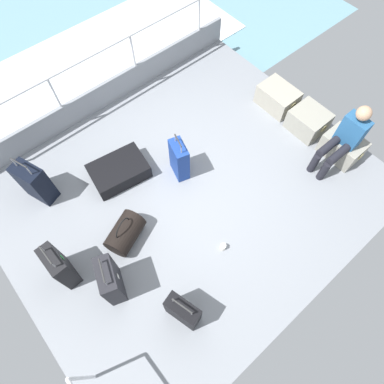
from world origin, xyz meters
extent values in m
cube|color=gray|center=(0.00, 0.00, -0.03)|extent=(4.40, 5.20, 0.06)
cube|color=gray|center=(-2.17, 0.00, 0.23)|extent=(0.06, 5.20, 0.45)
cylinder|color=silver|center=(-2.17, -0.69, 0.50)|extent=(0.04, 0.04, 1.00)
cylinder|color=silver|center=(-2.17, 0.69, 0.50)|extent=(0.04, 0.04, 1.00)
cylinder|color=silver|center=(-2.17, 2.08, 0.50)|extent=(0.04, 0.04, 1.00)
cylinder|color=silver|center=(-2.17, 0.00, 1.00)|extent=(0.04, 4.16, 0.04)
cylinder|color=silver|center=(1.15, -2.35, 0.47)|extent=(0.04, 0.04, 0.95)
cube|color=white|center=(-3.60, 0.00, -0.34)|extent=(2.40, 7.28, 0.01)
cube|color=#9E9989|center=(-0.30, 2.19, 0.18)|extent=(0.62, 0.45, 0.36)
torus|color=tan|center=(-0.62, 2.19, 0.25)|extent=(0.02, 0.12, 0.12)
torus|color=tan|center=(0.02, 2.19, 0.25)|extent=(0.02, 0.12, 0.12)
cube|color=gray|center=(0.35, 2.19, 0.18)|extent=(0.54, 0.49, 0.36)
torus|color=tan|center=(0.07, 2.19, 0.25)|extent=(0.02, 0.12, 0.12)
torus|color=tan|center=(0.63, 2.19, 0.25)|extent=(0.02, 0.12, 0.12)
cube|color=gray|center=(1.02, 2.19, 0.18)|extent=(0.58, 0.42, 0.37)
torus|color=tan|center=(0.72, 2.19, 0.26)|extent=(0.02, 0.12, 0.12)
torus|color=tan|center=(1.32, 2.19, 0.26)|extent=(0.02, 0.12, 0.12)
cube|color=#26598C|center=(1.02, 2.14, 0.61)|extent=(0.34, 0.20, 0.48)
sphere|color=tan|center=(1.02, 2.14, 0.97)|extent=(0.20, 0.20, 0.20)
cylinder|color=black|center=(1.11, 1.84, 0.41)|extent=(0.12, 0.40, 0.12)
cylinder|color=black|center=(1.11, 1.64, 0.18)|extent=(0.11, 0.11, 0.37)
cylinder|color=black|center=(0.93, 1.84, 0.41)|extent=(0.12, 0.40, 0.12)
cylinder|color=black|center=(0.93, 1.64, 0.18)|extent=(0.11, 0.11, 0.37)
cube|color=black|center=(-1.32, -1.64, 0.33)|extent=(0.48, 0.37, 0.67)
cylinder|color=#A5A8AD|center=(-1.44, -1.68, 0.75)|extent=(0.02, 0.02, 0.16)
cylinder|color=#A5A8AD|center=(-1.20, -1.60, 0.75)|extent=(0.02, 0.02, 0.16)
cylinder|color=#2D2D2D|center=(-1.32, -1.64, 0.83)|extent=(0.26, 0.11, 0.02)
cube|color=green|center=(-1.36, -1.52, 0.39)|extent=(0.05, 0.02, 0.08)
cube|color=black|center=(-0.86, -0.61, 0.12)|extent=(0.66, 0.88, 0.24)
cube|color=white|center=(-0.80, -0.21, 0.14)|extent=(0.05, 0.01, 0.08)
cube|color=black|center=(1.29, -1.16, 0.27)|extent=(0.44, 0.28, 0.54)
cylinder|color=#A5A8AD|center=(1.17, -1.19, 0.58)|extent=(0.02, 0.02, 0.10)
cylinder|color=#A5A8AD|center=(1.40, -1.13, 0.58)|extent=(0.02, 0.02, 0.10)
cylinder|color=#2D2D2D|center=(1.29, -1.16, 0.63)|extent=(0.26, 0.09, 0.02)
cube|color=silver|center=(1.26, -1.07, 0.45)|extent=(0.05, 0.02, 0.08)
cube|color=black|center=(-0.07, -1.97, 0.32)|extent=(0.42, 0.19, 0.65)
cylinder|color=#A5A8AD|center=(-0.20, -1.97, 0.71)|extent=(0.02, 0.02, 0.13)
cylinder|color=#A5A8AD|center=(0.05, -1.97, 0.71)|extent=(0.02, 0.02, 0.13)
cylinder|color=#2D2D2D|center=(-0.07, -1.97, 0.78)|extent=(0.27, 0.03, 0.02)
cube|color=green|center=(-0.08, -1.87, 0.48)|extent=(0.05, 0.01, 0.08)
cube|color=black|center=(0.48, -1.60, 0.34)|extent=(0.47, 0.33, 0.68)
cylinder|color=#A5A8AD|center=(0.36, -1.55, 0.74)|extent=(0.02, 0.02, 0.11)
cylinder|color=#A5A8AD|center=(0.60, -1.64, 0.74)|extent=(0.02, 0.02, 0.11)
cylinder|color=#2D2D2D|center=(0.48, -1.60, 0.79)|extent=(0.27, 0.11, 0.02)
cube|color=white|center=(0.51, -1.50, 0.40)|extent=(0.05, 0.02, 0.08)
cube|color=navy|center=(-0.33, 0.11, 0.32)|extent=(0.38, 0.27, 0.64)
cylinder|color=#A5A8AD|center=(-0.43, 0.14, 0.70)|extent=(0.02, 0.02, 0.14)
cylinder|color=#A5A8AD|center=(-0.23, 0.08, 0.70)|extent=(0.02, 0.02, 0.14)
cylinder|color=#2D2D2D|center=(-0.33, 0.11, 0.77)|extent=(0.22, 0.08, 0.02)
cube|color=silver|center=(-0.30, 0.20, 0.51)|extent=(0.05, 0.02, 0.08)
cylinder|color=black|center=(0.02, -1.11, 0.17)|extent=(0.53, 0.62, 0.34)
torus|color=black|center=(0.02, -1.11, 0.35)|extent=(0.13, 0.27, 0.29)
cylinder|color=white|center=(0.97, -0.22, 0.05)|extent=(0.08, 0.08, 0.10)
camera|label=1|loc=(1.80, -1.46, 4.30)|focal=31.13mm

